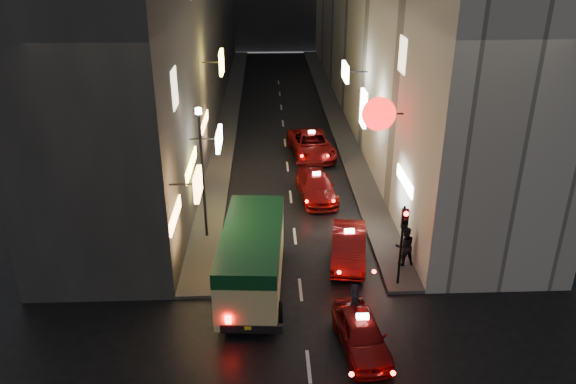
{
  "coord_description": "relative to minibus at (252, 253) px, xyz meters",
  "views": [
    {
      "loc": [
        -1.28,
        -10.62,
        13.06
      ],
      "look_at": [
        -0.33,
        13.0,
        2.34
      ],
      "focal_mm": 35.0,
      "sensor_mm": 36.0,
      "label": 1
    }
  ],
  "objects": [
    {
      "name": "taxi_far",
      "position": [
        3.57,
        15.41,
        -0.86
      ],
      "size": [
        2.96,
        5.85,
        1.96
      ],
      "color": "maroon",
      "rests_on": "ground"
    },
    {
      "name": "traffic_light",
      "position": [
        5.92,
        -0.07,
        0.93
      ],
      "size": [
        0.26,
        0.43,
        3.5
      ],
      "color": "black",
      "rests_on": "sidewalk_right"
    },
    {
      "name": "taxi_third",
      "position": [
        3.32,
        8.86,
        -0.98
      ],
      "size": [
        2.47,
        5.04,
        1.72
      ],
      "color": "maroon",
      "rests_on": "ground"
    },
    {
      "name": "taxi_near",
      "position": [
        3.8,
        -3.69,
        -1.02
      ],
      "size": [
        2.42,
        4.8,
        1.64
      ],
      "color": "maroon",
      "rests_on": "ground"
    },
    {
      "name": "pedestrian_sidewalk",
      "position": [
        6.48,
        1.53,
        -0.6
      ],
      "size": [
        0.83,
        0.61,
        2.01
      ],
      "primitive_type": "imported",
      "rotation": [
        0.0,
        0.0,
        3.33
      ],
      "color": "black",
      "rests_on": "sidewalk_right"
    },
    {
      "name": "taxi_second",
      "position": [
        4.17,
        2.19,
        -0.96
      ],
      "size": [
        2.78,
        5.27,
        1.77
      ],
      "color": "maroon",
      "rests_on": "ground"
    },
    {
      "name": "pedestrian_crossing",
      "position": [
        3.75,
        -2.33,
        -0.77
      ],
      "size": [
        0.59,
        0.74,
        1.97
      ],
      "primitive_type": "imported",
      "rotation": [
        0.0,
        0.0,
        1.88
      ],
      "color": "black",
      "rests_on": "ground"
    },
    {
      "name": "sidewalk_left",
      "position": [
        -2.33,
        25.46,
        -1.68
      ],
      "size": [
        1.5,
        52.0,
        0.15
      ],
      "primitive_type": "cube",
      "color": "#43413F",
      "rests_on": "ground"
    },
    {
      "name": "sidewalk_right",
      "position": [
        6.17,
        25.46,
        -1.68
      ],
      "size": [
        1.5,
        52.0,
        0.15
      ],
      "primitive_type": "cube",
      "color": "#43413F",
      "rests_on": "ground"
    },
    {
      "name": "lamp_post",
      "position": [
        -2.28,
        4.46,
        1.97
      ],
      "size": [
        0.28,
        0.28,
        6.22
      ],
      "color": "black",
      "rests_on": "sidewalk_left"
    },
    {
      "name": "minibus",
      "position": [
        0.0,
        0.0,
        0.0
      ],
      "size": [
        2.69,
        6.59,
        2.78
      ],
      "color": "#D3D183",
      "rests_on": "ground"
    }
  ]
}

